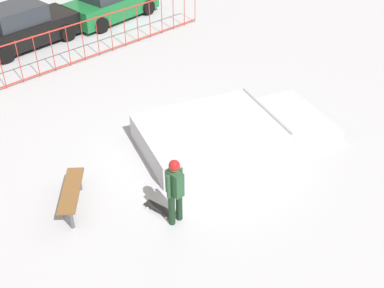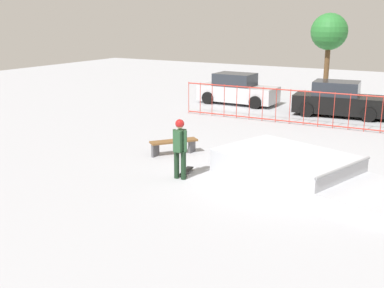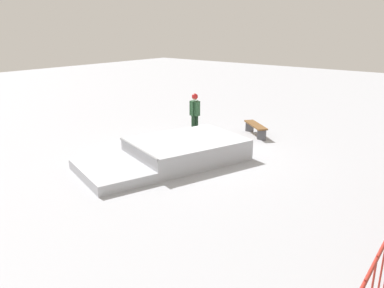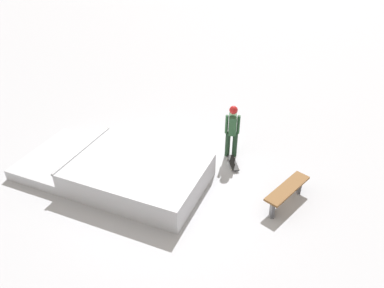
% 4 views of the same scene
% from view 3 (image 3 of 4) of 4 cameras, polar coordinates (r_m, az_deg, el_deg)
% --- Properties ---
extents(ground_plane, '(60.00, 60.00, 0.00)m').
position_cam_3_polar(ground_plane, '(13.59, 0.83, -1.42)').
color(ground_plane, '#A8AAB2').
extents(skate_ramp, '(5.93, 4.08, 0.74)m').
position_cam_3_polar(skate_ramp, '(12.69, -2.61, -1.31)').
color(skate_ramp, '#B0B3BB').
rests_on(skate_ramp, ground).
extents(skater, '(0.44, 0.39, 1.73)m').
position_cam_3_polar(skater, '(15.68, 0.42, 4.93)').
color(skater, black).
rests_on(skater, ground).
extents(skateboard, '(0.40, 0.82, 0.09)m').
position_cam_3_polar(skateboard, '(15.67, 2.00, 1.41)').
color(skateboard, black).
rests_on(skateboard, ground).
extents(park_bench, '(1.29, 1.51, 0.48)m').
position_cam_3_polar(park_bench, '(15.92, 9.43, 2.49)').
color(park_bench, brown).
rests_on(park_bench, ground).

